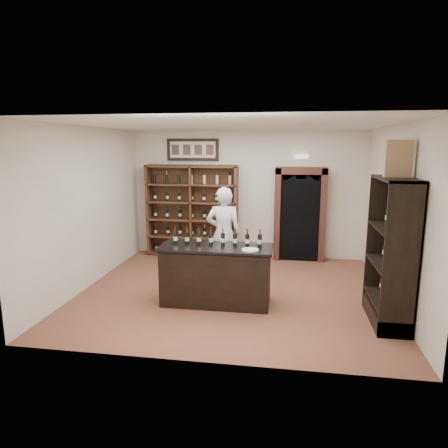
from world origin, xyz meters
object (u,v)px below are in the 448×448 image
Objects in this scene: shopkeeper at (224,234)px; side_cabinet at (391,274)px; wine_crate at (398,159)px; tasting_counter at (216,275)px; wine_shelf at (192,211)px; counter_bottle_0 at (175,237)px.

side_cabinet is at bearing 146.52° from shopkeeper.
shopkeeper is 3.50m from wine_crate.
tasting_counter is 0.85× the size of side_cabinet.
wine_shelf reaches higher than shopkeeper.
tasting_counter is at bearing 173.72° from side_cabinet.
wine_shelf is 5.02m from side_cabinet.
wine_crate is (-0.02, 0.07, 1.71)m from side_cabinet.
wine_crate reaches higher than side_cabinet.
counter_bottle_0 is at bearing 173.73° from side_cabinet.
wine_crate is (3.81, -3.16, 1.36)m from wine_shelf.
side_cabinet is 3.20m from shopkeeper.
side_cabinet is (3.44, -0.38, -0.35)m from counter_bottle_0.
shopkeeper is (0.65, 1.18, -0.17)m from counter_bottle_0.
shopkeeper is at bearing 93.14° from tasting_counter.
counter_bottle_0 is (-0.72, 0.08, 0.61)m from tasting_counter.
tasting_counter is 1.34m from shopkeeper.
wine_shelf is 4.15× the size of wine_crate.
counter_bottle_0 is at bearing 173.77° from tasting_counter.
wine_shelf is 1.17× the size of tasting_counter.
wine_crate is (3.43, -0.31, 1.36)m from counter_bottle_0.
wine_crate is (2.71, -0.23, 1.97)m from tasting_counter.
wine_crate reaches higher than counter_bottle_0.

